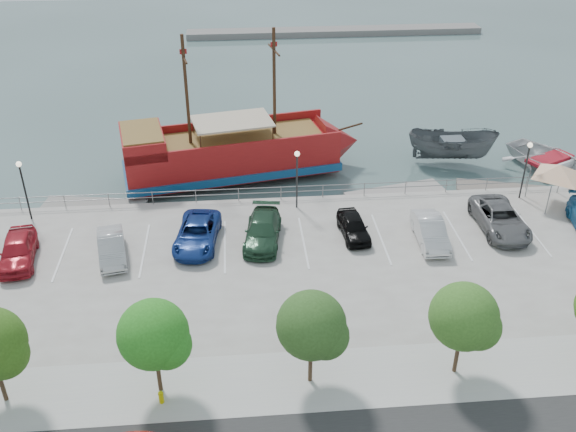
{
  "coord_description": "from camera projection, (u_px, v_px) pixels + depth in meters",
  "views": [
    {
      "loc": [
        -3.96,
        -32.0,
        22.21
      ],
      "look_at": [
        -1.0,
        2.0,
        2.0
      ],
      "focal_mm": 40.0,
      "sensor_mm": 36.0,
      "label": 1
    }
  ],
  "objects": [
    {
      "name": "ground",
      "position": [
        307.0,
        273.0,
        39.56
      ],
      "size": [
        160.0,
        160.0,
        0.0
      ],
      "primitive_type": "plane",
      "color": "#384F4B"
    },
    {
      "name": "sidewalk",
      "position": [
        331.0,
        379.0,
        30.47
      ],
      "size": [
        100.0,
        4.0,
        0.05
      ],
      "primitive_type": "cube",
      "color": "#ABABA8",
      "rests_on": "land_slab"
    },
    {
      "name": "seawall_railing",
      "position": [
        295.0,
        192.0,
        45.47
      ],
      "size": [
        50.0,
        0.06,
        1.0
      ],
      "color": "gray",
      "rests_on": "land_slab"
    },
    {
      "name": "far_shore",
      "position": [
        335.0,
        32.0,
        87.25
      ],
      "size": [
        40.0,
        3.0,
        0.8
      ],
      "primitive_type": "cube",
      "color": "slate",
      "rests_on": "ground"
    },
    {
      "name": "pirate_ship",
      "position": [
        248.0,
        152.0,
        50.03
      ],
      "size": [
        19.37,
        8.62,
        12.02
      ],
      "rotation": [
        0.0,
        0.0,
        0.19
      ],
      "color": "maroon",
      "rests_on": "ground"
    },
    {
      "name": "patrol_boat",
      "position": [
        452.0,
        148.0,
        52.16
      ],
      "size": [
        7.53,
        4.27,
        2.75
      ],
      "primitive_type": "imported",
      "rotation": [
        0.0,
        0.0,
        1.33
      ],
      "color": "#4F5457",
      "rests_on": "ground"
    },
    {
      "name": "speedboat",
      "position": [
        549.0,
        162.0,
        51.31
      ],
      "size": [
        8.01,
        8.98,
        1.53
      ],
      "primitive_type": "imported",
      "rotation": [
        0.0,
        0.0,
        0.46
      ],
      "color": "silver",
      "rests_on": "ground"
    },
    {
      "name": "dock_west",
      "position": [
        94.0,
        207.0,
        46.26
      ],
      "size": [
        7.62,
        3.27,
        0.42
      ],
      "primitive_type": "cube",
      "rotation": [
        0.0,
        0.0,
        -0.16
      ],
      "color": "gray",
      "rests_on": "ground"
    },
    {
      "name": "dock_mid",
      "position": [
        395.0,
        194.0,
        47.91
      ],
      "size": [
        7.76,
        3.76,
        0.43
      ],
      "primitive_type": "cube",
      "rotation": [
        0.0,
        0.0,
        0.23
      ],
      "color": "gray",
      "rests_on": "ground"
    },
    {
      "name": "dock_east",
      "position": [
        502.0,
        190.0,
        48.53
      ],
      "size": [
        6.93,
        3.68,
        0.38
      ],
      "primitive_type": "cube",
      "rotation": [
        0.0,
        0.0,
        -0.28
      ],
      "color": "#6C635A",
      "rests_on": "ground"
    },
    {
      "name": "canopy_tent",
      "position": [
        560.0,
        165.0,
        43.61
      ],
      "size": [
        4.65,
        4.65,
        3.44
      ],
      "rotation": [
        0.0,
        0.0,
        0.14
      ],
      "color": "slate",
      "rests_on": "land_slab"
    },
    {
      "name": "fire_hydrant",
      "position": [
        161.0,
        397.0,
        29.0
      ],
      "size": [
        0.25,
        0.25,
        0.71
      ],
      "rotation": [
        0.0,
        0.0,
        0.32
      ],
      "color": "#C2BA01",
      "rests_on": "sidewalk"
    },
    {
      "name": "lamp_post_left",
      "position": [
        23.0,
        180.0,
        41.78
      ],
      "size": [
        0.36,
        0.36,
        4.28
      ],
      "color": "black",
      "rests_on": "land_slab"
    },
    {
      "name": "lamp_post_mid",
      "position": [
        297.0,
        169.0,
        43.12
      ],
      "size": [
        0.36,
        0.36,
        4.28
      ],
      "color": "black",
      "rests_on": "land_slab"
    },
    {
      "name": "lamp_post_right",
      "position": [
        527.0,
        160.0,
        44.32
      ],
      "size": [
        0.36,
        0.36,
        4.28
      ],
      "color": "black",
      "rests_on": "land_slab"
    },
    {
      "name": "tree_c",
      "position": [
        157.0,
        337.0,
        28.15
      ],
      "size": [
        3.3,
        3.2,
        5.0
      ],
      "color": "#473321",
      "rests_on": "sidewalk"
    },
    {
      "name": "tree_d",
      "position": [
        315.0,
        328.0,
        28.67
      ],
      "size": [
        3.3,
        3.2,
        5.0
      ],
      "color": "#473321",
      "rests_on": "sidewalk"
    },
    {
      "name": "tree_e",
      "position": [
        467.0,
        319.0,
        29.19
      ],
      "size": [
        3.3,
        3.2,
        5.0
      ],
      "color": "#473321",
      "rests_on": "sidewalk"
    },
    {
      "name": "parked_car_a",
      "position": [
        18.0,
        250.0,
        38.53
      ],
      "size": [
        2.61,
        5.07,
        1.65
      ],
      "primitive_type": "imported",
      "rotation": [
        0.0,
        0.0,
        0.14
      ],
      "color": "maroon",
      "rests_on": "land_slab"
    },
    {
      "name": "parked_car_b",
      "position": [
        112.0,
        247.0,
        38.92
      ],
      "size": [
        2.37,
        4.66,
        1.46
      ],
      "primitive_type": "imported",
      "rotation": [
        0.0,
        0.0,
        0.19
      ],
      "color": "#ADADAD",
      "rests_on": "land_slab"
    },
    {
      "name": "parked_car_c",
      "position": [
        197.0,
        234.0,
        40.25
      ],
      "size": [
        3.18,
        5.7,
        1.51
      ],
      "primitive_type": "imported",
      "rotation": [
        0.0,
        0.0,
        -0.13
      ],
      "color": "navy",
      "rests_on": "land_slab"
    },
    {
      "name": "parked_car_d",
      "position": [
        263.0,
        231.0,
        40.52
      ],
      "size": [
        2.92,
        5.54,
        1.53
      ],
      "primitive_type": "imported",
      "rotation": [
        0.0,
        0.0,
        -0.15
      ],
      "color": "#20422B",
      "rests_on": "land_slab"
    },
    {
      "name": "parked_car_e",
      "position": [
        354.0,
        226.0,
        41.13
      ],
      "size": [
        1.92,
        4.12,
        1.37
      ],
      "primitive_type": "imported",
      "rotation": [
        0.0,
        0.0,
        0.08
      ],
      "color": "black",
      "rests_on": "land_slab"
    },
    {
      "name": "parked_car_f",
      "position": [
        430.0,
        231.0,
        40.45
      ],
      "size": [
        1.78,
        4.71,
        1.53
      ],
      "primitive_type": "imported",
      "rotation": [
        0.0,
        0.0,
        -0.03
      ],
      "color": "silver",
      "rests_on": "land_slab"
    },
    {
      "name": "parked_car_g",
      "position": [
        500.0,
        219.0,
        41.73
      ],
      "size": [
        2.66,
        5.77,
        1.6
      ],
      "primitive_type": "imported",
      "rotation": [
        0.0,
        0.0,
        0.0
      ],
      "color": "slate",
      "rests_on": "land_slab"
    }
  ]
}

